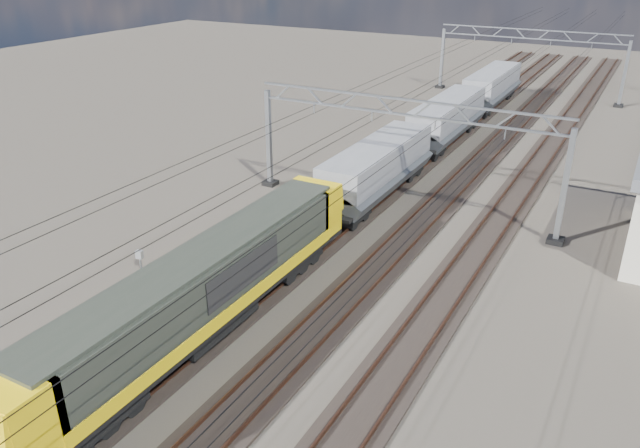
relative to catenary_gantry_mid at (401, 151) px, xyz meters
The scene contains 13 objects.
ground 5.59m from the catenary_gantry_mid, 90.00° to the right, with size 160.00×160.00×0.00m, color #2B2620.
track_outer_west 8.17m from the catenary_gantry_mid, 146.31° to the right, with size 2.60×140.00×0.30m.
track_loco 5.89m from the catenary_gantry_mid, 116.57° to the right, with size 2.60×140.00×0.30m.
track_inner_east 5.89m from the catenary_gantry_mid, 63.43° to the right, with size 2.60×140.00×0.30m.
track_outer_east 8.17m from the catenary_gantry_mid, 33.69° to the right, with size 2.60×140.00×0.30m.
catenary_gantry_mid is the anchor object (origin of this frame).
catenary_gantry_far 36.00m from the catenary_gantry_mid, 90.00° to the left, with size 19.90×0.90×7.11m.
overhead_wires 4.40m from the catenary_gantry_mid, 90.00° to the left, with size 12.03×140.00×0.53m.
locomotive 16.69m from the catenary_gantry_mid, 96.91° to the right, with size 2.76×21.10×3.62m.
hopper_wagon_lead 2.87m from the catenary_gantry_mid, 149.01° to the left, with size 3.38×13.00×3.25m.
hopper_wagon_mid 15.62m from the catenary_gantry_mid, 97.40° to the left, with size 3.38×13.00×3.25m.
hopper_wagon_third 29.72m from the catenary_gantry_mid, 93.87° to the left, with size 3.38×13.00×3.25m.
trackside_cabinet 16.36m from the catenary_gantry_mid, 122.99° to the right, with size 0.38×0.31×1.03m.
Camera 1 is at (13.03, -29.91, 15.41)m, focal length 35.00 mm.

